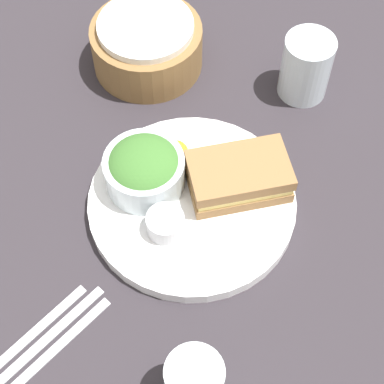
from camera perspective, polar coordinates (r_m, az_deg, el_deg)
ground_plane at (r=0.91m, az=0.00°, el=-1.37°), size 4.00×4.00×0.00m
plate at (r=0.90m, az=0.00°, el=-1.03°), size 0.29×0.29×0.02m
sandwich at (r=0.88m, az=4.20°, el=1.35°), size 0.15×0.10×0.05m
salad_bowl at (r=0.88m, az=-4.27°, el=2.07°), size 0.11×0.11×0.07m
dressing_cup at (r=0.86m, az=-2.38°, el=-2.83°), size 0.05×0.05×0.03m
orange_wedge at (r=0.91m, az=-1.23°, el=3.56°), size 0.04×0.04×0.04m
drink_glass at (r=1.01m, az=10.09°, el=10.88°), size 0.08×0.08×0.11m
bread_basket at (r=1.05m, az=-4.03°, el=12.93°), size 0.18×0.18×0.09m
fork at (r=0.84m, az=-12.51°, el=-13.86°), size 0.18×0.10×0.01m
knife at (r=0.85m, az=-13.30°, el=-13.01°), size 0.19×0.11×0.01m
spoon at (r=0.85m, az=-14.07°, el=-12.18°), size 0.16×0.09×0.01m
water_glass at (r=0.76m, az=0.20°, el=-16.67°), size 0.07×0.07×0.09m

